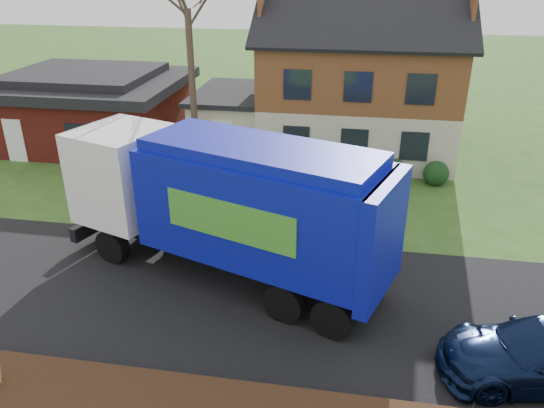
# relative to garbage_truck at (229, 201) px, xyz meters

# --- Properties ---
(ground) EXTENTS (120.00, 120.00, 0.00)m
(ground) POSITION_rel_garbage_truck_xyz_m (1.44, -1.12, -2.57)
(ground) COLOR #2E501A
(ground) RESTS_ON ground
(road) EXTENTS (80.00, 7.00, 0.02)m
(road) POSITION_rel_garbage_truck_xyz_m (1.44, -1.12, -2.56)
(road) COLOR black
(road) RESTS_ON ground
(main_house) EXTENTS (12.95, 8.95, 9.26)m
(main_house) POSITION_rel_garbage_truck_xyz_m (2.93, 12.79, 1.46)
(main_house) COLOR beige
(main_house) RESTS_ON ground
(ranch_house) EXTENTS (9.80, 8.20, 3.70)m
(ranch_house) POSITION_rel_garbage_truck_xyz_m (-10.56, 11.88, -0.76)
(ranch_house) COLOR maroon
(ranch_house) RESTS_ON ground
(garbage_truck) EXTENTS (10.74, 6.10, 4.46)m
(garbage_truck) POSITION_rel_garbage_truck_xyz_m (0.00, 0.00, 0.00)
(garbage_truck) COLOR black
(garbage_truck) RESTS_ON ground
(silver_sedan) EXTENTS (5.18, 3.57, 1.62)m
(silver_sedan) POSITION_rel_garbage_truck_xyz_m (0.09, 2.53, -1.76)
(silver_sedan) COLOR #B2B5BA
(silver_sedan) RESTS_ON ground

